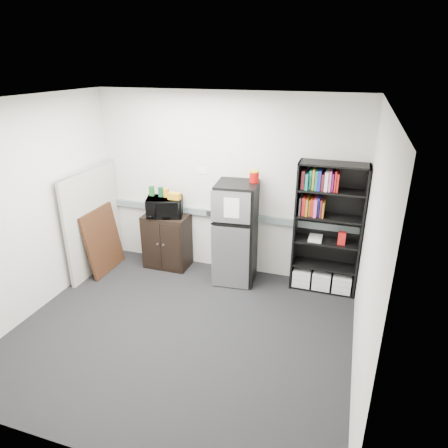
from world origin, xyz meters
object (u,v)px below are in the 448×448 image
Objects in this scene: bookshelf at (327,230)px; cubicle_partition at (93,221)px; microwave at (165,207)px; refrigerator at (236,233)px; cabinet at (167,241)px.

bookshelf is 3.46m from cubicle_partition.
bookshelf reaches higher than cubicle_partition.
refrigerator reaches higher than microwave.
cabinet is (-2.42, -0.06, -0.48)m from bookshelf.
bookshelf is 1.14× the size of cubicle_partition.
microwave is (1.01, 0.40, 0.20)m from cubicle_partition.
cubicle_partition is (-3.43, -0.49, -0.10)m from bookshelf.
bookshelf is 2.42m from microwave.
cubicle_partition is 2.19m from refrigerator.
refrigerator is at bearing -173.47° from bookshelf.
cabinet is (1.01, 0.42, -0.38)m from cubicle_partition.
refrigerator is (-1.26, -0.14, -0.16)m from bookshelf.
bookshelf reaches higher than cabinet.
cubicle_partition reaches higher than cabinet.
cubicle_partition is at bearing -157.41° from cabinet.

